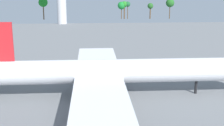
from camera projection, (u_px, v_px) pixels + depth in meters
The scene contains 4 objects.
ground_plane at pixel (112, 95), 80.73m from camera, with size 292.59×292.59×0.00m, color slate.
cargo_airplane at pixel (110, 72), 79.13m from camera, with size 73.15×62.11×18.82m.
baggage_tug at pixel (34, 76), 93.96m from camera, with size 3.34×4.49×2.19m.
tree_line_backdrop at pixel (113, 4), 243.60m from camera, with size 104.33×6.96×16.49m.
Camera 1 is at (-4.99, -76.00, 27.98)m, focal length 50.89 mm.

